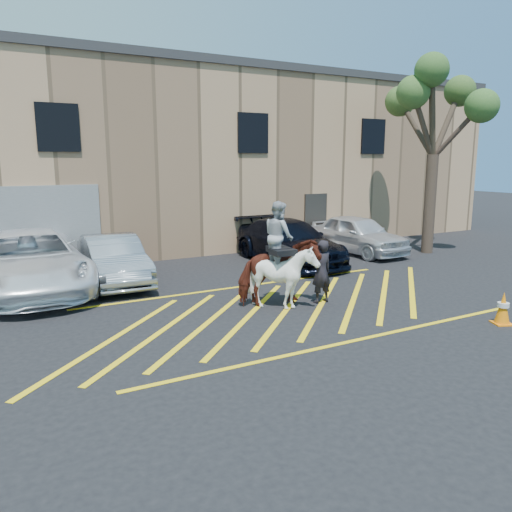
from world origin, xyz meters
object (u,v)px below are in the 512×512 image
saddled_white (283,277)px  car_silver_sedan (113,260)px  car_blue_suv (289,242)px  car_white_pickup (30,262)px  handler (321,272)px  mounted_bay (279,264)px  car_white_suv (358,234)px  tree (436,103)px  traffic_cone (503,308)px

saddled_white → car_silver_sedan: bearing=123.5°
car_blue_suv → saddled_white: 5.54m
saddled_white → car_white_pickup: bearing=138.0°
car_white_pickup → handler: car_white_pickup is taller
car_blue_suv → mounted_bay: size_ratio=1.99×
car_white_pickup → mounted_bay: mounted_bay is taller
car_white_pickup → handler: 7.97m
car_white_pickup → car_silver_sedan: bearing=-3.7°
car_blue_suv → car_white_suv: car_blue_suv is taller
mounted_bay → tree: tree is taller
car_white_pickup → handler: bearing=-36.9°
car_white_pickup → handler: (6.38, -4.77, -0.03)m
car_white_pickup → traffic_cone: car_white_pickup is taller
car_white_suv → mounted_bay: bearing=-147.0°
car_blue_suv → traffic_cone: (0.54, -7.97, -0.39)m
handler → mounted_bay: mounted_bay is taller
car_white_suv → mounted_bay: size_ratio=1.67×
car_white_pickup → car_silver_sedan: (2.23, -0.14, -0.14)m
car_silver_sedan → car_blue_suv: (6.14, -0.00, 0.05)m
traffic_cone → car_white_pickup: bearing=137.6°
car_white_pickup → car_silver_sedan: 2.23m
car_white_pickup → mounted_bay: size_ratio=2.31×
car_silver_sedan → traffic_cone: bearing=-48.0°
car_white_suv → saddled_white: size_ratio=2.76×
tree → car_white_pickup: bearing=175.7°
traffic_cone → saddled_white: bearing=137.1°
car_white_suv → saddled_white: bearing=-145.6°
tree → saddled_white: bearing=-157.8°
car_blue_suv → mounted_bay: bearing=-125.3°
car_blue_suv → saddled_white: bearing=-124.0°
tree → handler: bearing=-154.7°
car_white_suv → traffic_cone: size_ratio=5.99×
car_white_pickup → car_blue_suv: bearing=-1.0°
tree → car_white_suv: bearing=153.8°
mounted_bay → tree: 10.60m
car_blue_suv → traffic_cone: car_blue_suv is taller
car_silver_sedan → car_white_suv: (9.50, 0.29, 0.04)m
tree → car_silver_sedan: bearing=175.5°
car_white_suv → traffic_cone: bearing=-111.4°
car_white_suv → mounted_bay: (-6.43, -4.60, 0.31)m
car_blue_suv → tree: bearing=-8.9°
car_white_suv → handler: 7.27m
handler → car_white_pickup: bearing=-39.6°
car_white_pickup → traffic_cone: bearing=-42.4°
handler → car_silver_sedan: bearing=-50.9°
car_white_pickup → car_white_suv: car_white_pickup is taller
car_silver_sedan → car_white_suv: bearing=3.8°
mounted_bay → saddled_white: 0.38m
car_white_suv → traffic_cone: (-2.82, -8.26, -0.38)m
car_white_pickup → mounted_bay: 6.93m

